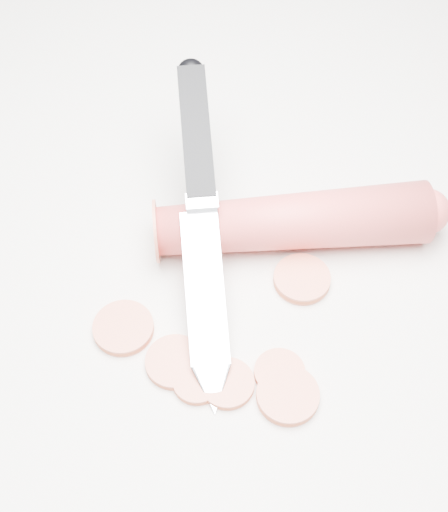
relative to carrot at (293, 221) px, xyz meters
The scene contains 10 objects.
ground 0.05m from the carrot, 69.43° to the right, with size 2.40×2.40×0.00m, color silver.
carrot is the anchor object (origin of this frame).
carrot_slice_0 0.14m from the carrot, 107.95° to the right, with size 0.04×0.04×0.01m, color #D16347.
carrot_slice_1 0.12m from the carrot, 72.92° to the right, with size 0.03×0.03×0.01m, color #D16347.
carrot_slice_2 0.12m from the carrot, 54.83° to the right, with size 0.04×0.04×0.01m, color #D16347.
carrot_slice_3 0.13m from the carrot, 89.76° to the right, with size 0.04×0.04×0.01m, color #D16347.
carrot_slice_4 0.11m from the carrot, 57.75° to the right, with size 0.03×0.03×0.01m, color #D16347.
carrot_slice_5 0.04m from the carrot, 41.62° to the right, with size 0.04×0.04×0.01m, color #D16347.
carrot_slice_6 0.13m from the carrot, 80.92° to the right, with size 0.03×0.03×0.01m, color #D16347.
kitchen_knife 0.07m from the carrot, 125.88° to the right, with size 0.18×0.19×0.09m, color silver, non-canonical shape.
Camera 1 is at (0.14, -0.22, 0.41)m, focal length 50.00 mm.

